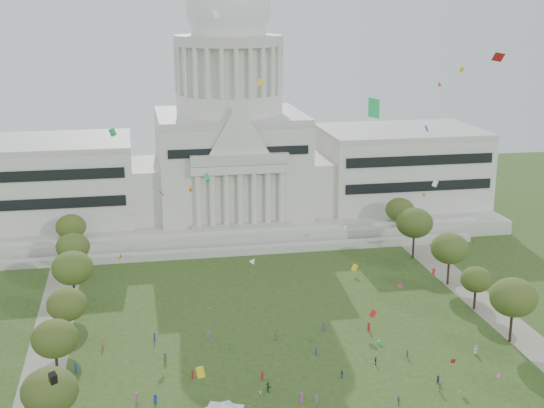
% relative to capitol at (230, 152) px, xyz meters
% --- Properties ---
extents(ground, '(400.00, 400.00, 0.00)m').
position_rel_capitol_xyz_m(ground, '(0.00, -113.59, -22.30)').
color(ground, '#30461B').
rests_on(ground, ground).
extents(capitol, '(160.00, 64.50, 91.30)m').
position_rel_capitol_xyz_m(capitol, '(0.00, 0.00, 0.00)').
color(capitol, '#B9B6AD').
rests_on(capitol, ground).
extents(path_left, '(8.00, 160.00, 0.04)m').
position_rel_capitol_xyz_m(path_left, '(-48.00, -83.59, -22.28)').
color(path_left, gray).
rests_on(path_left, ground).
extents(path_right, '(8.00, 160.00, 0.04)m').
position_rel_capitol_xyz_m(path_right, '(48.00, -83.59, -22.28)').
color(path_right, gray).
rests_on(path_right, ground).
extents(row_tree_l_1, '(8.86, 8.86, 12.59)m').
position_rel_capitol_xyz_m(row_tree_l_1, '(-44.07, -116.55, -13.34)').
color(row_tree_l_1, black).
rests_on(row_tree_l_1, ground).
extents(row_tree_l_2, '(8.42, 8.42, 11.97)m').
position_rel_capitol_xyz_m(row_tree_l_2, '(-45.04, -96.29, -13.79)').
color(row_tree_l_2, black).
rests_on(row_tree_l_2, ground).
extents(row_tree_r_2, '(9.55, 9.55, 13.58)m').
position_rel_capitol_xyz_m(row_tree_r_2, '(44.17, -96.15, -12.64)').
color(row_tree_r_2, black).
rests_on(row_tree_r_2, ground).
extents(row_tree_l_3, '(8.12, 8.12, 11.55)m').
position_rel_capitol_xyz_m(row_tree_l_3, '(-44.09, -79.67, -14.09)').
color(row_tree_l_3, black).
rests_on(row_tree_l_3, ground).
extents(row_tree_r_3, '(7.01, 7.01, 9.98)m').
position_rel_capitol_xyz_m(row_tree_r_3, '(44.40, -79.10, -15.21)').
color(row_tree_r_3, black).
rests_on(row_tree_r_3, ground).
extents(row_tree_l_4, '(9.29, 9.29, 13.21)m').
position_rel_capitol_xyz_m(row_tree_l_4, '(-44.08, -61.17, -12.90)').
color(row_tree_l_4, black).
rests_on(row_tree_l_4, ground).
extents(row_tree_r_4, '(9.19, 9.19, 13.06)m').
position_rel_capitol_xyz_m(row_tree_r_4, '(44.76, -63.55, -13.01)').
color(row_tree_r_4, black).
rests_on(row_tree_r_4, ground).
extents(row_tree_l_5, '(8.33, 8.33, 11.85)m').
position_rel_capitol_xyz_m(row_tree_l_5, '(-45.22, -42.58, -13.88)').
color(row_tree_l_5, black).
rests_on(row_tree_l_5, ground).
extents(row_tree_r_5, '(9.82, 9.82, 13.96)m').
position_rel_capitol_xyz_m(row_tree_r_5, '(43.49, -43.40, -12.37)').
color(row_tree_r_5, black).
rests_on(row_tree_r_5, ground).
extents(row_tree_l_6, '(8.19, 8.19, 11.64)m').
position_rel_capitol_xyz_m(row_tree_l_6, '(-46.87, -24.45, -14.02)').
color(row_tree_l_6, black).
rests_on(row_tree_l_6, ground).
extents(row_tree_r_6, '(8.42, 8.42, 11.97)m').
position_rel_capitol_xyz_m(row_tree_r_6, '(45.96, -25.46, -13.79)').
color(row_tree_r_6, black).
rests_on(row_tree_r_6, ground).
extents(event_tent, '(10.73, 10.73, 4.59)m').
position_rel_capitol_xyz_m(event_tent, '(-17.33, -116.90, -18.74)').
color(event_tent, '#4C4C4C').
rests_on(event_tent, ground).
extents(person_0, '(1.10, 1.01, 1.89)m').
position_rel_capitol_xyz_m(person_0, '(34.76, -100.25, -21.35)').
color(person_0, silver).
rests_on(person_0, ground).
extents(person_2, '(0.84, 0.59, 1.61)m').
position_rel_capitol_xyz_m(person_2, '(21.12, -99.15, -21.49)').
color(person_2, '#994C8C').
rests_on(person_2, ground).
extents(person_3, '(0.73, 1.26, 1.87)m').
position_rel_capitol_xyz_m(person_3, '(13.15, -115.84, -21.36)').
color(person_3, '#4C4C51').
rests_on(person_3, ground).
extents(person_4, '(0.57, 0.95, 1.56)m').
position_rel_capitol_xyz_m(person_4, '(6.30, -104.62, -21.52)').
color(person_4, navy).
rests_on(person_4, ground).
extents(person_5, '(1.45, 2.04, 2.04)m').
position_rel_capitol_xyz_m(person_5, '(-8.00, -107.17, -21.27)').
color(person_5, '#33723F').
rests_on(person_5, ground).
extents(person_8, '(0.85, 0.69, 1.52)m').
position_rel_capitol_xyz_m(person_8, '(-9.62, -108.25, -21.54)').
color(person_8, silver).
rests_on(person_8, ground).
extents(person_9, '(1.16, 1.39, 1.91)m').
position_rel_capitol_xyz_m(person_9, '(22.02, -112.89, -21.34)').
color(person_9, '#4C4C51').
rests_on(person_9, ground).
extents(person_10, '(0.83, 1.03, 1.55)m').
position_rel_capitol_xyz_m(person_10, '(14.09, -100.75, -21.52)').
color(person_10, '#26262B').
rests_on(person_10, ground).
extents(distant_crowd, '(65.43, 36.04, 1.95)m').
position_rel_capitol_xyz_m(distant_crowd, '(-15.13, -98.58, -21.41)').
color(distant_crowd, '#B21E1E').
rests_on(distant_crowd, ground).
extents(kite_swarm, '(94.04, 105.14, 62.88)m').
position_rel_capitol_xyz_m(kite_swarm, '(2.77, -104.80, 7.34)').
color(kite_swarm, orange).
rests_on(kite_swarm, ground).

